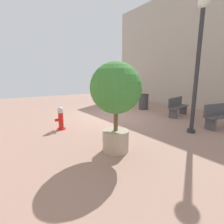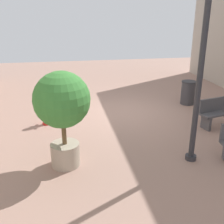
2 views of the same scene
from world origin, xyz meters
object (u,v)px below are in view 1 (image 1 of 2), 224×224
trash_bin (144,102)px  street_lamp (199,54)px  planter_tree (116,94)px  bench_far (221,115)px  fire_hydrant (61,118)px  bench_near (177,106)px

trash_bin → street_lamp: bearing=66.2°
planter_tree → trash_bin: 6.47m
bench_far → street_lamp: 2.73m
fire_hydrant → bench_near: 5.82m
bench_near → fire_hydrant: bearing=-11.4°
fire_hydrant → street_lamp: 5.35m
bench_near → street_lamp: (1.97, 1.93, 2.22)m
street_lamp → trash_bin: street_lamp is taller
trash_bin → bench_near: bearing=92.5°
fire_hydrant → street_lamp: street_lamp is taller
bench_near → planter_tree: 5.48m
bench_near → planter_tree: size_ratio=0.74×
fire_hydrant → planter_tree: 3.03m
bench_near → planter_tree: bearing=17.4°
street_lamp → bench_near: bearing=-135.6°
fire_hydrant → trash_bin: (-5.61, -1.16, 0.04)m
planter_tree → bench_far: bearing=172.3°
planter_tree → street_lamp: size_ratio=0.53×
bench_far → planter_tree: size_ratio=0.76×
trash_bin → planter_tree: bearing=37.9°
street_lamp → fire_hydrant: bearing=-39.5°
bench_far → bench_near: bearing=-100.7°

